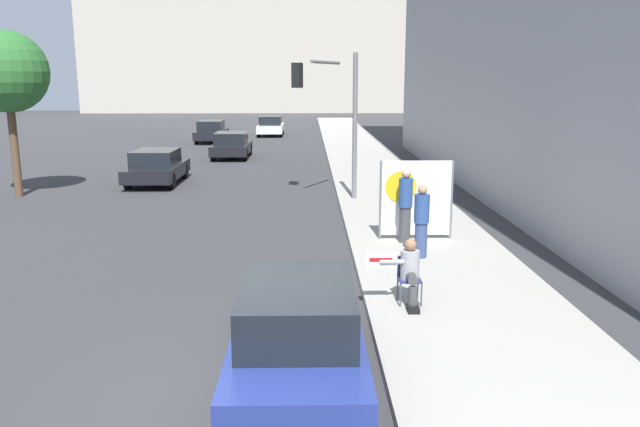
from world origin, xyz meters
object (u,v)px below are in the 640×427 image
parked_car_curbside (298,333)px  car_on_road_nearest (157,167)px  car_on_road_distant (211,131)px  traffic_light_pole (331,101)px  pedestrian_behind (405,205)px  car_on_road_midblock (232,145)px  street_tree_near_curb (7,73)px  protest_banner (415,198)px  car_on_road_far_lane (271,126)px  jogger_on_sidewalk (421,221)px  seated_protester (409,270)px

parked_car_curbside → car_on_road_nearest: parked_car_curbside is taller
car_on_road_distant → traffic_light_pole: bearing=-70.9°
pedestrian_behind → car_on_road_midblock: size_ratio=0.45×
pedestrian_behind → car_on_road_nearest: 13.06m
parked_car_curbside → street_tree_near_curb: (-10.22, 14.30, 3.61)m
car_on_road_nearest → street_tree_near_curb: bearing=-148.2°
traffic_light_pole → street_tree_near_curb: (-11.15, 0.98, 0.95)m
car_on_road_nearest → car_on_road_distant: 17.26m
protest_banner → street_tree_near_curb: (-13.05, 6.95, 3.14)m
car_on_road_far_lane → street_tree_near_curb: size_ratio=0.78×
parked_car_curbside → car_on_road_far_lane: size_ratio=0.95×
protest_banner → car_on_road_nearest: (-8.73, 9.62, -0.50)m
parked_car_curbside → car_on_road_distant: same height
protest_banner → car_on_road_far_lane: bearing=99.7°
car_on_road_nearest → car_on_road_far_lane: 22.57m
jogger_on_sidewalk → pedestrian_behind: 1.36m
pedestrian_behind → parked_car_curbside: bearing=12.6°
parked_car_curbside → car_on_road_nearest: size_ratio=1.02×
parked_car_curbside → car_on_road_midblock: size_ratio=1.04×
car_on_road_distant → car_on_road_nearest: bearing=-88.6°
seated_protester → car_on_road_far_lane: car_on_road_far_lane is taller
seated_protester → protest_banner: bearing=76.1°
protest_banner → street_tree_near_curb: bearing=152.0°
protest_banner → parked_car_curbside: bearing=-111.1°
seated_protester → protest_banner: size_ratio=0.60×
jogger_on_sidewalk → parked_car_curbside: 6.27m
protest_banner → car_on_road_distant: 28.40m
seated_protester → car_on_road_distant: size_ratio=0.27×
seated_protester → car_on_road_midblock: size_ratio=0.29×
pedestrian_behind → car_on_road_distant: bearing=-129.6°
jogger_on_sidewalk → parked_car_curbside: jogger_on_sidewalk is taller
traffic_light_pole → street_tree_near_curb: bearing=175.0°
parked_car_curbside → car_on_road_distant: size_ratio=0.99×
pedestrian_behind → street_tree_near_curb: street_tree_near_curb is taller
jogger_on_sidewalk → pedestrian_behind: pedestrian_behind is taller
car_on_road_midblock → jogger_on_sidewalk: bearing=-71.5°
protest_banner → car_on_road_midblock: bearing=110.4°
protest_banner → car_on_road_midblock: protest_banner is taller
protest_banner → seated_protester: bearing=-100.8°
car_on_road_nearest → car_on_road_midblock: (1.97, 8.51, -0.00)m
car_on_road_midblock → street_tree_near_curb: street_tree_near_curb is taller
car_on_road_distant → pedestrian_behind: bearing=-72.0°
car_on_road_nearest → street_tree_near_curb: 6.25m
pedestrian_behind → car_on_road_nearest: bearing=-107.3°
seated_protester → parked_car_curbside: (-1.94, -2.63, -0.06)m
pedestrian_behind → car_on_road_midblock: (-6.46, 18.48, -0.39)m
seated_protester → pedestrian_behind: 4.42m
protest_banner → car_on_road_distant: (-9.15, 26.88, -0.47)m
car_on_road_far_lane → street_tree_near_curb: (-7.58, -25.01, 3.60)m
protest_banner → parked_car_curbside: 7.89m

